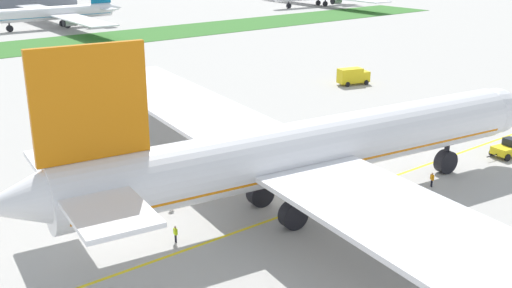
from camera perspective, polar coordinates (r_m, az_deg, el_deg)
The scene contains 10 objects.
ground_plane at distance 63.27m, azimuth 2.06°, elevation -5.47°, with size 600.00×600.00×0.00m, color #ADAAA5.
apron_taxi_line at distance 61.44m, azimuth 3.70°, elevation -6.26°, with size 280.00×0.36×0.01m, color yellow.
airliner_foreground at distance 59.51m, azimuth 4.45°, elevation -0.67°, with size 60.13×97.05×18.28m.
pushback_tug at distance 82.13m, azimuth 22.41°, elevation -0.40°, with size 5.60×3.02×2.28m.
ground_crew_wingwalker_port at distance 61.97m, azimuth -7.90°, elevation -5.19°, with size 0.56×0.30×1.60m.
ground_crew_marshaller_front at distance 69.41m, azimuth 16.09°, elevation -3.09°, with size 0.40×0.54×1.66m.
ground_crew_wingwalker_starboard at distance 55.42m, azimuth -7.52°, elevation -8.18°, with size 0.26×0.56×1.59m.
service_truck_baggage_loader at distance 115.32m, azimuth 9.03°, elevation 6.29°, with size 6.35×3.82×3.11m.
service_truck_fuel_bowser at distance 103.20m, azimuth -12.73°, elevation 4.57°, with size 5.52×3.63×2.97m.
parked_airliner_far_right at distance 198.24m, azimuth -18.07°, elevation 11.52°, with size 42.75×68.45×13.05m.
Camera 1 is at (-37.71, -43.78, 25.78)m, focal length 42.92 mm.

